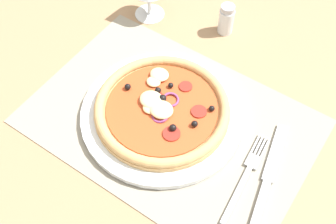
# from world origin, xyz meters

# --- Properties ---
(ground_plane) EXTENTS (1.90, 1.40, 0.02)m
(ground_plane) POSITION_xyz_m (0.00, 0.00, -0.01)
(ground_plane) COLOR #9E7A56
(placemat) EXTENTS (0.50, 0.34, 0.00)m
(placemat) POSITION_xyz_m (0.00, 0.00, 0.00)
(placemat) COLOR gray
(placemat) RESTS_ON ground_plane
(plate) EXTENTS (0.29, 0.29, 0.01)m
(plate) POSITION_xyz_m (-0.02, 0.00, 0.01)
(plate) COLOR white
(plate) RESTS_ON placemat
(pizza) EXTENTS (0.24, 0.24, 0.03)m
(pizza) POSITION_xyz_m (-0.02, 0.00, 0.03)
(pizza) COLOR tan
(pizza) RESTS_ON plate
(fork) EXTENTS (0.03, 0.18, 0.00)m
(fork) POSITION_xyz_m (0.16, -0.02, 0.01)
(fork) COLOR silver
(fork) RESTS_ON placemat
(knife) EXTENTS (0.06, 0.20, 0.01)m
(knife) POSITION_xyz_m (0.19, 0.01, 0.01)
(knife) COLOR silver
(knife) RESTS_ON placemat
(pepper_shaker) EXTENTS (0.03, 0.03, 0.07)m
(pepper_shaker) POSITION_xyz_m (-0.04, 0.26, 0.03)
(pepper_shaker) COLOR silver
(pepper_shaker) RESTS_ON ground_plane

